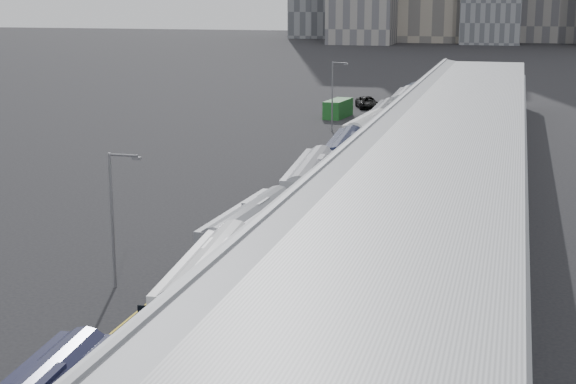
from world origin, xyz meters
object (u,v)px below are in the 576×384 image
(bus_4, at_px, (311,188))
(street_lamp_near, at_px, (115,210))
(bus_6, at_px, (367,134))
(shipping_container, at_px, (338,109))
(bus_3, at_px, (250,236))
(bus_5, at_px, (345,160))
(bus_7, at_px, (385,119))
(street_lamp_far, at_px, (334,91))
(bus_2, at_px, (209,291))
(bus_9, at_px, (413,97))
(bus_8, at_px, (405,105))
(suv, at_px, (367,103))

(bus_4, height_order, street_lamp_near, street_lamp_near)
(bus_6, relative_size, shipping_container, 1.94)
(bus_3, relative_size, bus_5, 0.91)
(bus_7, xyz_separation_m, street_lamp_far, (-6.26, -2.34, 3.61))
(bus_6, xyz_separation_m, shipping_container, (-8.28, 24.03, -0.33))
(bus_2, relative_size, bus_9, 1.11)
(bus_8, bearing_deg, street_lamp_near, -96.78)
(bus_9, distance_m, suv, 7.52)
(bus_2, bearing_deg, bus_4, 85.22)
(bus_5, bearing_deg, bus_4, -95.31)
(bus_3, xyz_separation_m, street_lamp_near, (-5.92, -7.68, 3.25))
(bus_5, distance_m, bus_7, 30.20)
(bus_9, height_order, shipping_container, bus_9)
(bus_5, height_order, street_lamp_near, street_lamp_near)
(bus_7, distance_m, shipping_container, 13.26)
(bus_8, distance_m, street_lamp_far, 18.11)
(bus_8, distance_m, street_lamp_near, 80.11)
(bus_6, bearing_deg, shipping_container, 112.95)
(bus_7, relative_size, shipping_container, 1.82)
(bus_8, bearing_deg, bus_3, -92.63)
(bus_7, bearing_deg, street_lamp_far, -161.63)
(bus_6, xyz_separation_m, suv, (-5.93, 35.06, -0.70))
(bus_9, bearing_deg, bus_3, -86.50)
(bus_3, relative_size, bus_6, 0.98)
(bus_6, distance_m, suv, 35.57)
(bus_3, relative_size, bus_8, 0.98)
(bus_3, bearing_deg, shipping_container, 99.73)
(bus_2, xyz_separation_m, street_lamp_near, (-7.12, 3.65, 3.15))
(bus_6, bearing_deg, street_lamp_near, -92.97)
(bus_7, height_order, shipping_container, bus_7)
(bus_4, xyz_separation_m, bus_9, (0.25, 68.58, -0.24))
(shipping_container, bearing_deg, bus_6, -64.24)
(bus_3, bearing_deg, bus_9, 92.45)
(bus_5, bearing_deg, bus_2, -94.06)
(shipping_container, bearing_deg, bus_9, 65.43)
(bus_6, distance_m, bus_8, 27.63)
(bus_8, xyz_separation_m, street_lamp_near, (-7.05, -79.73, 3.20))
(bus_5, height_order, street_lamp_far, street_lamp_far)
(bus_7, distance_m, suv, 22.23)
(bus_6, bearing_deg, street_lamp_far, 123.07)
(bus_5, bearing_deg, street_lamp_near, -105.36)
(bus_4, distance_m, street_lamp_far, 41.87)
(bus_4, xyz_separation_m, bus_6, (-0.39, 29.89, -0.15))
(shipping_container, xyz_separation_m, suv, (2.35, 11.03, -0.37))
(bus_2, bearing_deg, shipping_container, 90.80)
(bus_4, distance_m, suv, 65.27)
(bus_2, height_order, bus_7, bus_2)
(bus_6, relative_size, street_lamp_near, 1.57)
(bus_4, height_order, bus_5, bus_4)
(bus_3, relative_size, bus_4, 0.89)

